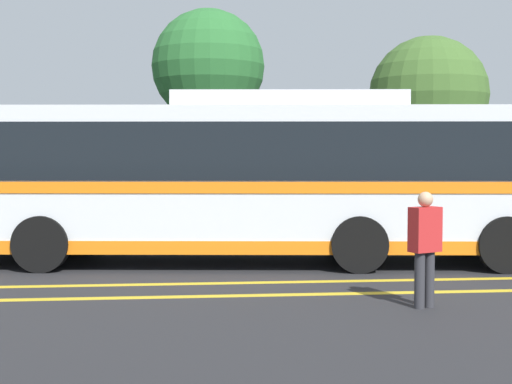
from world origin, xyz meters
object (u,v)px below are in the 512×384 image
at_px(tree_2, 208,66).
at_px(tree_3, 428,96).
at_px(transit_bus, 257,175).
at_px(pedestrian_0, 425,243).

distance_m(tree_2, tree_3, 7.27).
relative_size(transit_bus, tree_2, 1.84).
bearing_deg(pedestrian_0, tree_3, 47.64).
distance_m(transit_bus, tree_3, 11.47).
bearing_deg(tree_3, transit_bus, -125.47).
bearing_deg(transit_bus, tree_3, -29.34).
height_order(transit_bus, tree_2, tree_2).
bearing_deg(tree_3, pedestrian_0, -109.14).
height_order(transit_bus, pedestrian_0, transit_bus).
distance_m(pedestrian_0, tree_2, 15.15).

